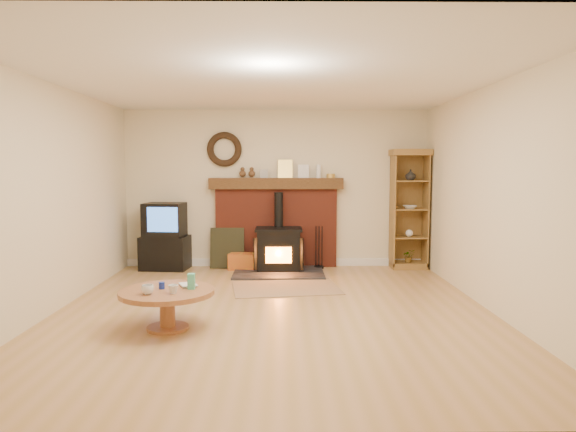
{
  "coord_description": "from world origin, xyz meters",
  "views": [
    {
      "loc": [
        0.11,
        -5.8,
        1.65
      ],
      "look_at": [
        0.18,
        1.0,
        1.01
      ],
      "focal_mm": 32.0,
      "sensor_mm": 36.0,
      "label": 1
    }
  ],
  "objects_px": {
    "wood_stove": "(279,250)",
    "tv_unit": "(165,238)",
    "curio_cabinet": "(409,209)",
    "coffee_table": "(167,297)"
  },
  "relations": [
    {
      "from": "tv_unit",
      "to": "coffee_table",
      "type": "height_order",
      "value": "tv_unit"
    },
    {
      "from": "wood_stove",
      "to": "tv_unit",
      "type": "xyz_separation_m",
      "value": [
        -1.85,
        0.2,
        0.18
      ]
    },
    {
      "from": "tv_unit",
      "to": "coffee_table",
      "type": "bearing_deg",
      "value": -76.81
    },
    {
      "from": "tv_unit",
      "to": "curio_cabinet",
      "type": "bearing_deg",
      "value": 1.24
    },
    {
      "from": "wood_stove",
      "to": "coffee_table",
      "type": "xyz_separation_m",
      "value": [
        -1.11,
        -2.94,
        -0.0
      ]
    },
    {
      "from": "coffee_table",
      "to": "tv_unit",
      "type": "bearing_deg",
      "value": 103.19
    },
    {
      "from": "curio_cabinet",
      "to": "tv_unit",
      "type": "bearing_deg",
      "value": -178.76
    },
    {
      "from": "coffee_table",
      "to": "wood_stove",
      "type": "bearing_deg",
      "value": 69.29
    },
    {
      "from": "curio_cabinet",
      "to": "coffee_table",
      "type": "relative_size",
      "value": 2.01
    },
    {
      "from": "curio_cabinet",
      "to": "coffee_table",
      "type": "height_order",
      "value": "curio_cabinet"
    }
  ]
}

